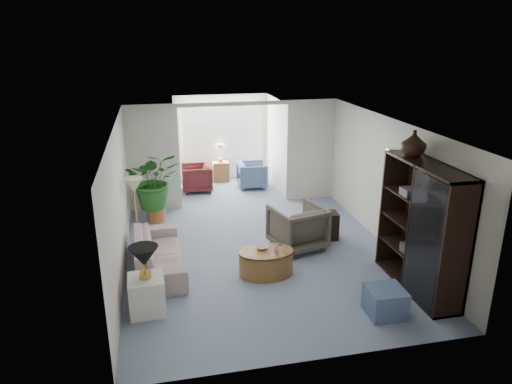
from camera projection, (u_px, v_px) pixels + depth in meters
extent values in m
plane|color=#7A8FA1|center=(263.00, 257.00, 8.86)|extent=(6.00, 6.00, 0.00)
plane|color=#7A8FA1|center=(228.00, 190.00, 12.66)|extent=(2.60, 2.60, 0.00)
cube|color=silver|center=(153.00, 159.00, 10.86)|extent=(1.20, 0.12, 2.50)
cube|color=silver|center=(310.00, 150.00, 11.62)|extent=(1.20, 0.12, 2.50)
cube|color=silver|center=(234.00, 104.00, 10.85)|extent=(2.60, 0.12, 0.10)
cube|color=white|center=(221.00, 131.00, 13.21)|extent=(2.20, 0.02, 1.50)
cube|color=white|center=(221.00, 131.00, 13.18)|extent=(2.20, 0.02, 1.50)
cube|color=beige|center=(394.00, 164.00, 8.72)|extent=(0.04, 0.50, 0.40)
imported|color=beige|center=(159.00, 253.00, 8.34)|extent=(0.89, 2.12, 0.61)
cube|color=white|center=(147.00, 295.00, 7.05)|extent=(0.54, 0.54, 0.58)
cone|color=black|center=(144.00, 256.00, 6.85)|extent=(0.44, 0.44, 0.30)
cone|color=beige|center=(134.00, 185.00, 8.99)|extent=(0.36, 0.36, 0.28)
cylinder|color=olive|center=(266.00, 263.00, 8.17)|extent=(1.21, 1.21, 0.45)
imported|color=beige|center=(262.00, 247.00, 8.18)|extent=(0.27, 0.27, 0.05)
imported|color=#B9B6A2|center=(276.00, 250.00, 8.02)|extent=(0.12, 0.12, 0.09)
imported|color=#62594D|center=(297.00, 227.00, 9.14)|extent=(1.13, 1.15, 0.87)
cube|color=black|center=(326.00, 226.00, 9.60)|extent=(0.50, 0.42, 0.56)
cube|color=black|center=(422.00, 228.00, 7.52)|extent=(0.51, 1.90, 2.11)
imported|color=black|center=(414.00, 143.00, 7.57)|extent=(0.40, 0.40, 0.42)
cube|color=slate|center=(385.00, 302.00, 7.02)|extent=(0.55, 0.55, 0.43)
cylinder|color=#AD6532|center=(157.00, 214.00, 10.53)|extent=(0.40, 0.40, 0.32)
imported|color=#286322|center=(154.00, 180.00, 10.28)|extent=(1.16, 1.00, 1.28)
imported|color=slate|center=(252.00, 175.00, 12.79)|extent=(0.80, 0.77, 0.70)
imported|color=#531C20|center=(197.00, 178.00, 12.48)|extent=(0.81, 0.79, 0.71)
cube|color=olive|center=(221.00, 171.00, 13.35)|extent=(0.47, 0.37, 0.56)
cube|color=black|center=(434.00, 267.00, 7.15)|extent=(0.30, 0.26, 0.16)
cube|color=#5A5755|center=(411.00, 193.00, 7.66)|extent=(0.30, 0.26, 0.16)
cube|color=#28241F|center=(435.00, 207.00, 7.03)|extent=(0.30, 0.26, 0.16)
cube|color=#43413E|center=(426.00, 231.00, 7.31)|extent=(0.30, 0.26, 0.16)
cube|color=#363431|center=(412.00, 248.00, 7.77)|extent=(0.30, 0.26, 0.16)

